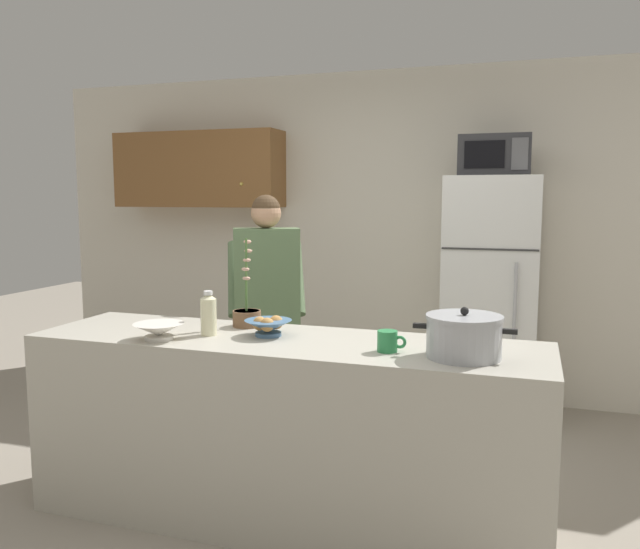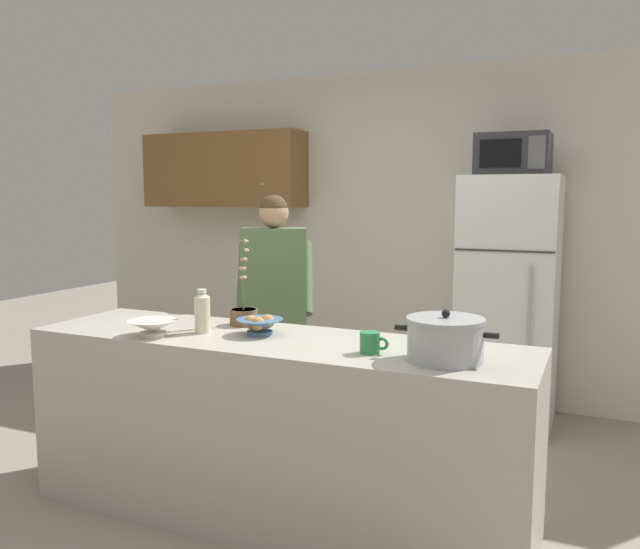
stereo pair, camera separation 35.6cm
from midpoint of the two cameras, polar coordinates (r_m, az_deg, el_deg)
The scene contains 12 objects.
ground_plane at distance 3.43m, azimuth -0.85°, elevation -20.93°, with size 14.00×14.00×0.00m, color #9E9384.
back_wall_unit at distance 5.23m, azimuth 7.38°, elevation 4.48°, with size 6.00×0.48×2.60m.
kitchen_island at distance 3.24m, azimuth -0.87°, elevation -13.72°, with size 2.51×0.68×0.92m, color #BCB7A8.
refrigerator at distance 4.67m, azimuth 18.69°, elevation -2.37°, with size 0.64×0.68×1.75m.
microwave at distance 4.59m, azimuth 19.17°, elevation 10.15°, with size 0.48×0.37×0.28m.
person_near_pot at distance 4.05m, azimuth -1.62°, elevation -1.50°, with size 0.60×0.56×1.62m.
cooking_pot at distance 2.75m, azimuth 14.87°, elevation -5.68°, with size 0.44×0.33×0.22m.
coffee_mug at distance 2.83m, azimuth 8.20°, elevation -6.12°, with size 0.13×0.09×0.10m.
bread_bowl at distance 3.16m, azimuth -2.25°, elevation -4.58°, with size 0.24×0.24×0.10m.
empty_bowl at distance 3.20m, azimuth -11.75°, elevation -4.66°, with size 0.25×0.25×0.08m.
bottle_near_edge at distance 3.22m, azimuth -7.45°, elevation -3.35°, with size 0.08×0.08×0.22m.
potted_orchid at distance 3.40m, azimuth -3.90°, elevation -3.43°, with size 0.15×0.15×0.47m.
Camera 2 is at (1.45, -2.67, 1.61)m, focal length 35.61 mm.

